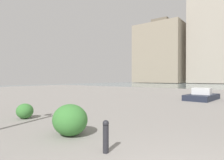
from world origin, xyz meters
The scene contains 7 objects.
building_slab centered at (11.70, -68.48, 17.62)m, with size 11.88×15.14×35.24m.
building_annex centered at (27.60, -64.63, 10.63)m, with size 16.93×14.33×23.31m.
bollard_near centered at (2.20, -0.82, 0.35)m, with size 0.13×0.13×0.66m.
shrub_low centered at (4.03, -1.44, 0.27)m, with size 0.65×0.58×0.55m.
shrub_round centered at (3.69, -1.15, 0.41)m, with size 0.97×0.88×0.83m.
shrub_wide centered at (6.68, -1.50, 0.28)m, with size 0.66×0.60×0.56m.
boat centered at (2.78, -12.27, 0.21)m, with size 1.87×3.35×0.95m.
Camera 1 is at (-0.20, 2.12, 1.51)m, focal length 30.14 mm.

